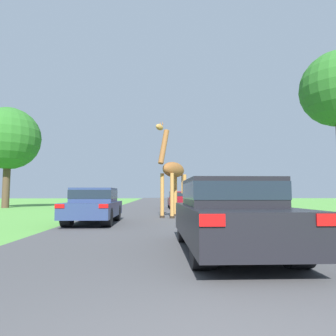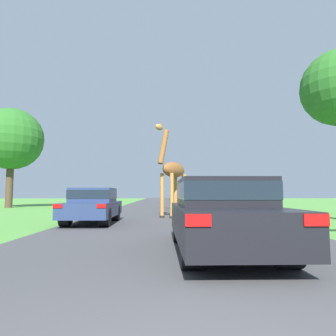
% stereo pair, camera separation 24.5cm
% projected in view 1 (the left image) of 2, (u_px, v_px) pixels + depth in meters
% --- Properties ---
extents(road, '(8.32, 120.00, 0.00)m').
position_uv_depth(road, '(161.00, 205.00, 31.45)').
color(road, '#424244').
rests_on(road, ground).
extents(giraffe_near_road, '(1.81, 2.48, 4.74)m').
position_uv_depth(giraffe_near_road, '(173.00, 173.00, 15.45)').
color(giraffe_near_road, '#B77F3D').
rests_on(giraffe_near_road, ground).
extents(car_lead_maroon, '(1.91, 4.57, 1.50)m').
position_uv_depth(car_lead_maroon, '(229.00, 213.00, 6.20)').
color(car_lead_maroon, black).
rests_on(car_lead_maroon, ground).
extents(car_queue_right, '(1.72, 4.39, 1.39)m').
position_uv_depth(car_queue_right, '(179.00, 199.00, 24.75)').
color(car_queue_right, maroon).
rests_on(car_queue_right, ground).
extents(car_queue_left, '(1.78, 4.16, 1.43)m').
position_uv_depth(car_queue_left, '(94.00, 204.00, 12.10)').
color(car_queue_left, navy).
rests_on(car_queue_left, ground).
extents(tree_centre_back, '(5.39, 5.39, 8.71)m').
position_uv_depth(tree_centre_back, '(8.00, 139.00, 26.06)').
color(tree_centre_back, '#4C3828').
rests_on(tree_centre_back, ground).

